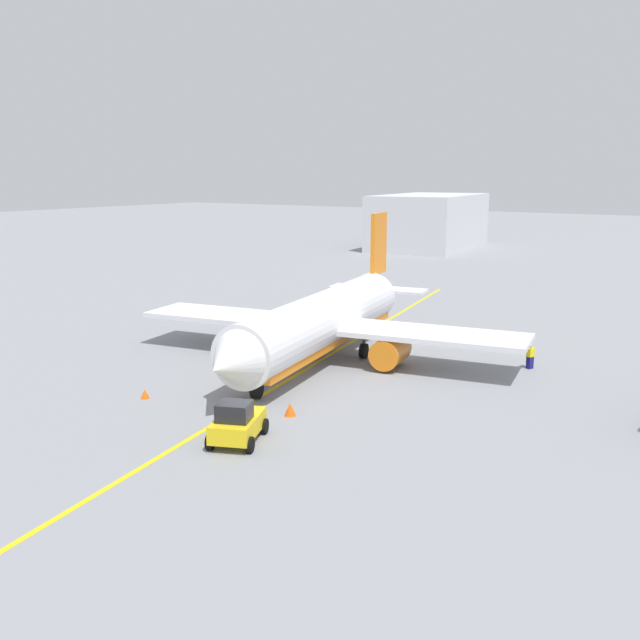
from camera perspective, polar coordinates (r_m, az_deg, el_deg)
ground_plane at (r=50.46m, az=0.00°, el=-3.34°), size 400.00×400.00×0.00m
airplane at (r=50.22m, az=0.21°, el=-0.17°), size 29.62×29.11×9.89m
pushback_tug at (r=35.60m, az=-6.75°, el=-8.30°), size 4.09×3.42×2.20m
refueling_worker at (r=50.45m, az=16.68°, el=-2.89°), size 0.61×0.51×1.71m
safety_cone_nose at (r=43.45m, az=-14.02°, el=-5.83°), size 0.52×0.52×0.58m
safety_cone_wingtip at (r=39.28m, az=-2.44°, el=-7.26°), size 0.66×0.66×0.73m
distant_hangar at (r=128.44m, az=8.86°, el=7.91°), size 28.27×17.35×9.43m
taxi_line_marking at (r=50.46m, az=0.00°, el=-3.33°), size 68.18×11.92×0.01m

